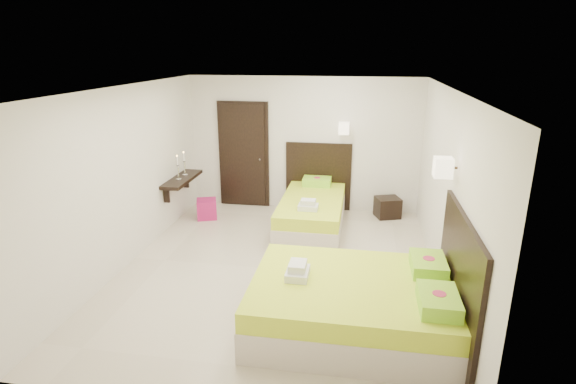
% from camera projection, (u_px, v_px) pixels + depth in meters
% --- Properties ---
extents(floor, '(5.50, 5.50, 0.00)m').
position_uv_depth(floor, '(278.00, 269.00, 6.60)').
color(floor, beige).
rests_on(floor, ground).
extents(bed_single, '(1.29, 2.15, 1.78)m').
position_uv_depth(bed_single, '(313.00, 209.00, 8.10)').
color(bed_single, beige).
rests_on(bed_single, ground).
extents(bed_double, '(2.29, 1.95, 1.89)m').
position_uv_depth(bed_double, '(360.00, 302.00, 5.11)').
color(bed_double, beige).
rests_on(bed_double, ground).
extents(nightstand, '(0.53, 0.50, 0.38)m').
position_uv_depth(nightstand, '(387.00, 207.00, 8.59)').
color(nightstand, black).
rests_on(nightstand, ground).
extents(ottoman, '(0.46, 0.46, 0.36)m').
position_uv_depth(ottoman, '(207.00, 209.00, 8.54)').
color(ottoman, '#991452').
rests_on(ottoman, ground).
extents(door, '(1.02, 0.15, 2.14)m').
position_uv_depth(door, '(244.00, 155.00, 9.00)').
color(door, black).
rests_on(door, ground).
extents(console_shelf, '(0.35, 1.20, 0.78)m').
position_uv_depth(console_shelf, '(182.00, 179.00, 8.18)').
color(console_shelf, black).
rests_on(console_shelf, ground).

